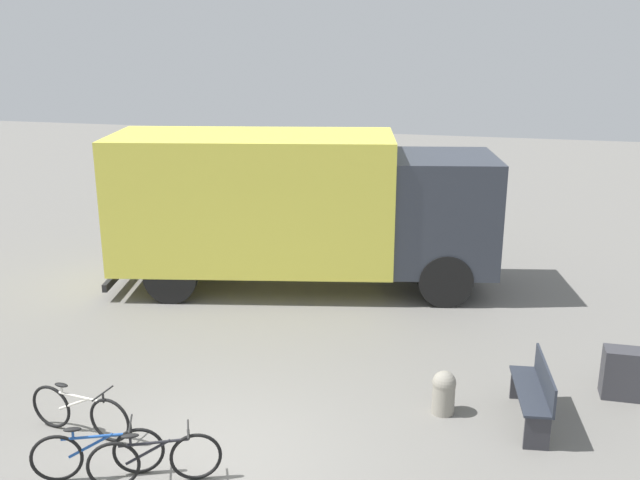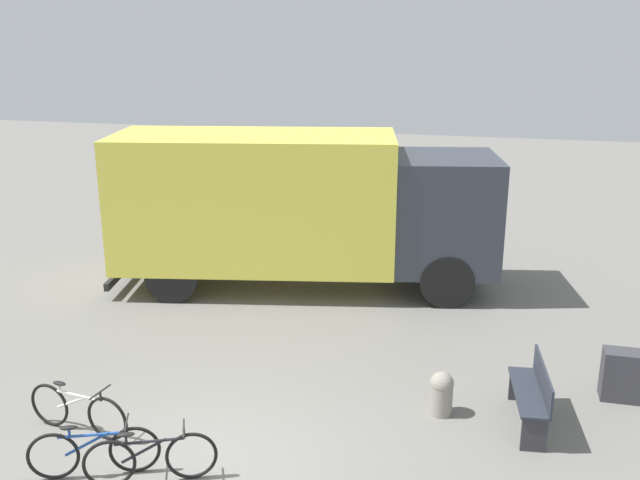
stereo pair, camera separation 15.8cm
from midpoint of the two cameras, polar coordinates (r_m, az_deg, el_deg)
The scene contains 8 objects.
ground_plane at distance 9.84m, azimuth -8.84°, elevation -17.21°, with size 60.00×60.00×0.00m, color slate.
delivery_truck at distance 15.11m, azimuth -1.45°, elevation 2.90°, with size 8.36×3.83×3.32m.
park_bench at distance 10.73m, azimuth 17.11°, elevation -11.58°, with size 0.55×1.51×0.92m.
bicycle_near at distance 10.69m, azimuth -18.43°, elevation -12.79°, with size 1.63×0.44×0.73m.
bicycle_middle at distance 9.72m, azimuth -17.19°, elevation -15.85°, with size 1.53×0.70×0.73m.
bicycle_far at distance 9.42m, azimuth -12.94°, elevation -16.64°, with size 1.52×0.73×0.73m.
bollard_near_bench at distance 10.78m, azimuth 10.12°, elevation -11.87°, with size 0.35×0.35×0.66m.
utility_box at distance 11.93m, azimuth 23.40°, elevation -9.90°, with size 0.61×0.37×0.78m.
Camera 2 is at (3.41, -7.45, 5.47)m, focal length 40.00 mm.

